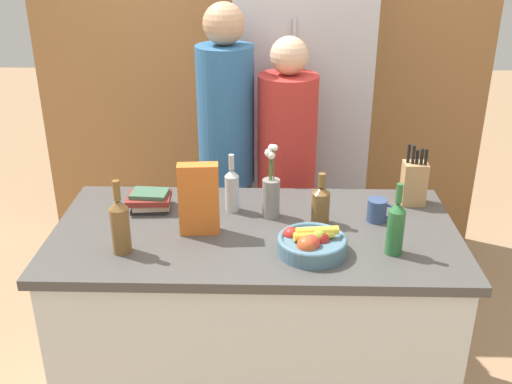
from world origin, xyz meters
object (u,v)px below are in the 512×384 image
(book_stack, at_px, (150,200))
(bottle_vinegar, at_px, (321,204))
(cereal_box, at_px, (199,199))
(flower_vase, at_px, (271,192))
(person_in_blue, at_px, (287,171))
(bottle_wine, at_px, (232,189))
(bottle_oil, at_px, (396,226))
(refrigerator, at_px, (300,122))
(coffee_mug, at_px, (378,210))
(bottle_water, at_px, (120,225))
(person_at_sink, at_px, (227,151))
(knife_block, at_px, (414,182))
(fruit_bowl, at_px, (312,243))

(book_stack, relative_size, bottle_vinegar, 0.87)
(cereal_box, distance_m, book_stack, 0.34)
(flower_vase, bearing_deg, cereal_box, -152.03)
(cereal_box, bearing_deg, person_in_blue, 63.39)
(bottle_wine, bearing_deg, bottle_oil, -29.01)
(book_stack, bearing_deg, cereal_box, -41.00)
(refrigerator, height_order, flower_vase, refrigerator)
(cereal_box, distance_m, coffee_mug, 0.75)
(bottle_wine, bearing_deg, book_stack, 179.56)
(coffee_mug, distance_m, bottle_water, 1.05)
(person_at_sink, distance_m, person_in_blue, 0.33)
(flower_vase, xyz_separation_m, bottle_vinegar, (0.20, -0.06, -0.02))
(knife_block, xyz_separation_m, bottle_wine, (-0.80, -0.09, -0.00))
(refrigerator, height_order, person_at_sink, refrigerator)
(book_stack, bearing_deg, bottle_oil, -19.66)
(bottle_wine, bearing_deg, flower_vase, -17.97)
(flower_vase, xyz_separation_m, bottle_oil, (0.47, -0.30, 0.00))
(bottle_wine, bearing_deg, coffee_mug, -7.89)
(fruit_bowl, distance_m, bottle_oil, 0.32)
(knife_block, height_order, bottle_vinegar, knife_block)
(bottle_vinegar, relative_size, person_in_blue, 0.14)
(bottle_water, xyz_separation_m, person_at_sink, (0.33, 0.92, -0.05))
(refrigerator, distance_m, bottle_wine, 1.12)
(refrigerator, bearing_deg, person_at_sink, -127.54)
(fruit_bowl, bearing_deg, bottle_water, -179.22)
(knife_block, xyz_separation_m, book_stack, (-1.16, -0.09, -0.06))
(knife_block, height_order, cereal_box, cereal_box)
(fruit_bowl, xyz_separation_m, person_at_sink, (-0.39, 0.91, 0.02))
(cereal_box, bearing_deg, knife_block, 18.00)
(flower_vase, height_order, bottle_oil, flower_vase)
(flower_vase, relative_size, cereal_box, 1.10)
(refrigerator, height_order, bottle_oil, refrigerator)
(flower_vase, distance_m, cereal_box, 0.33)
(book_stack, height_order, bottle_wine, bottle_wine)
(cereal_box, bearing_deg, fruit_bowl, -19.17)
(coffee_mug, bearing_deg, refrigerator, 103.61)
(flower_vase, bearing_deg, refrigerator, 81.58)
(book_stack, height_order, bottle_oil, bottle_oil)
(refrigerator, distance_m, person_in_blue, 0.56)
(coffee_mug, bearing_deg, fruit_bowl, -136.59)
(knife_block, distance_m, bottle_oil, 0.47)
(refrigerator, xyz_separation_m, person_in_blue, (-0.09, -0.55, -0.09))
(bottle_oil, bearing_deg, knife_block, 69.79)
(fruit_bowl, xyz_separation_m, book_stack, (-0.68, 0.36, -0.00))
(coffee_mug, relative_size, bottle_water, 0.40)
(knife_block, relative_size, person_at_sink, 0.16)
(fruit_bowl, height_order, bottle_water, bottle_water)
(cereal_box, bearing_deg, person_at_sink, 85.89)
(bottle_oil, distance_m, person_at_sink, 1.15)
(person_at_sink, bearing_deg, knife_block, -48.22)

